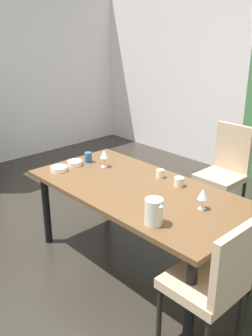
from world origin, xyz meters
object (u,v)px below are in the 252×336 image
(wine_glass_north, at_px, (104,154))
(serving_bowl_east, at_px, (75,163))
(cup_south, at_px, (179,182))
(cup_front, at_px, (88,157))
(chair_right_near, at_px, (214,280))
(cup_west, at_px, (160,174))
(serving_bowl_right, at_px, (59,169))
(pitcher_near_window, at_px, (154,212))
(chair_head_far, at_px, (226,167))
(wine_glass_center, at_px, (203,194))
(dining_table, at_px, (138,197))

(wine_glass_north, xyz_separation_m, serving_bowl_east, (-0.23, -0.17, -0.10))
(cup_south, relative_size, cup_front, 0.82)
(chair_right_near, distance_m, cup_west, 1.19)
(serving_bowl_right, bearing_deg, pitcher_near_window, -3.48)
(chair_head_far, distance_m, wine_glass_center, 1.46)
(wine_glass_center, distance_m, pitcher_near_window, 0.43)
(dining_table, bearing_deg, chair_head_far, 91.33)
(wine_glass_north, height_order, serving_bowl_right, wine_glass_north)
(chair_head_far, xyz_separation_m, wine_glass_north, (-0.53, -1.26, 0.31))
(wine_glass_north, distance_m, cup_front, 0.22)
(chair_head_far, relative_size, cup_front, 10.33)
(pitcher_near_window, bearing_deg, serving_bowl_east, 167.94)
(pitcher_near_window, bearing_deg, wine_glass_center, 78.35)
(wine_glass_center, bearing_deg, chair_right_near, -44.27)
(serving_bowl_right, distance_m, cup_south, 1.11)
(wine_glass_center, distance_m, cup_south, 0.43)
(wine_glass_center, bearing_deg, cup_front, -179.83)
(wine_glass_center, bearing_deg, cup_west, 160.47)
(serving_bowl_right, distance_m, cup_front, 0.34)
(cup_west, height_order, cup_south, cup_south)
(cup_front, relative_size, pitcher_near_window, 0.52)
(serving_bowl_east, height_order, pitcher_near_window, pitcher_near_window)
(cup_south, xyz_separation_m, cup_front, (-0.98, -0.20, 0.01))
(wine_glass_center, height_order, serving_bowl_right, wine_glass_center)
(serving_bowl_east, bearing_deg, cup_west, 25.21)
(cup_south, relative_size, pitcher_near_window, 0.43)
(chair_right_near, xyz_separation_m, cup_front, (-1.75, 0.38, 0.26))
(dining_table, bearing_deg, wine_glass_center, 7.61)
(wine_glass_north, xyz_separation_m, cup_front, (-0.21, -0.03, -0.07))
(wine_glass_center, bearing_deg, dining_table, -172.39)
(serving_bowl_east, xyz_separation_m, pitcher_near_window, (1.29, -0.28, 0.07))
(chair_right_near, relative_size, wine_glass_north, 5.62)
(serving_bowl_right, relative_size, pitcher_near_window, 0.81)
(dining_table, height_order, chair_right_near, chair_right_near)
(chair_head_far, relative_size, serving_bowl_right, 6.73)
(wine_glass_north, height_order, serving_bowl_east, wine_glass_north)
(chair_right_near, height_order, wine_glass_center, chair_right_near)
(chair_right_near, relative_size, cup_front, 9.59)
(wine_glass_north, relative_size, cup_front, 1.71)
(serving_bowl_east, bearing_deg, cup_south, 18.80)
(chair_right_near, distance_m, cup_south, 0.99)
(chair_right_near, bearing_deg, pitcher_near_window, 94.93)
(serving_bowl_right, bearing_deg, cup_south, 29.08)
(serving_bowl_right, xyz_separation_m, pitcher_near_window, (1.26, -0.08, 0.07))
(cup_west, height_order, cup_front, cup_front)
(pitcher_near_window, bearing_deg, cup_front, 161.68)
(serving_bowl_east, height_order, cup_front, cup_front)
(chair_head_far, height_order, wine_glass_north, chair_head_far)
(cup_south, bearing_deg, cup_west, 174.67)
(dining_table, relative_size, cup_south, 23.62)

